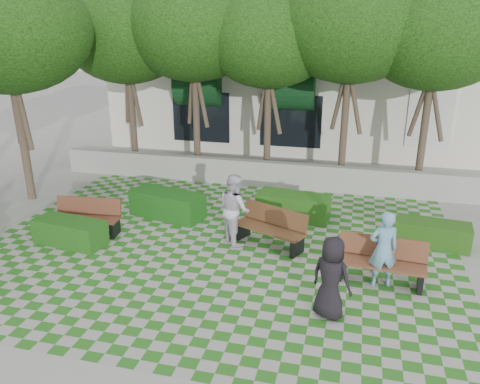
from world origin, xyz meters
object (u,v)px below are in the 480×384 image
(bench_east, at_px, (381,262))
(person_dark, at_px, (331,278))
(hedge_midleft, at_px, (167,204))
(hedge_west, at_px, (70,232))
(bench_mid, at_px, (271,228))
(hedge_midright, at_px, (293,206))
(person_white, at_px, (235,209))
(person_blue, at_px, (383,249))
(bench_west, at_px, (87,217))
(hedge_east, at_px, (432,234))

(bench_east, distance_m, person_dark, 1.93)
(hedge_midleft, bearing_deg, hedge_west, -126.32)
(hedge_west, bearing_deg, person_dark, -13.33)
(bench_mid, xyz_separation_m, hedge_midleft, (-3.35, 1.15, -0.10))
(hedge_midleft, bearing_deg, hedge_midright, 12.75)
(bench_mid, height_order, person_white, person_white)
(hedge_midright, relative_size, person_blue, 1.21)
(bench_east, xyz_separation_m, bench_west, (-7.73, 0.72, -0.02))
(bench_mid, bearing_deg, person_blue, -3.44)
(bench_mid, xyz_separation_m, hedge_west, (-5.09, -1.22, -0.15))
(hedge_midright, bearing_deg, bench_east, -52.93)
(hedge_east, distance_m, person_dark, 4.54)
(bench_east, height_order, hedge_east, bench_east)
(hedge_east, bearing_deg, person_white, -168.13)
(hedge_midright, distance_m, person_white, 2.43)
(bench_mid, xyz_separation_m, person_white, (-0.96, -0.03, 0.45))
(hedge_midleft, relative_size, person_blue, 1.26)
(person_dark, xyz_separation_m, person_white, (-2.66, 2.80, 0.09))
(hedge_midright, bearing_deg, person_blue, -54.23)
(bench_east, distance_m, person_blue, 0.42)
(bench_mid, bearing_deg, bench_west, -150.68)
(bench_east, bearing_deg, hedge_east, 64.11)
(bench_west, height_order, hedge_east, bench_west)
(bench_east, relative_size, person_dark, 1.17)
(bench_west, distance_m, hedge_midleft, 2.35)
(bench_east, height_order, person_dark, person_dark)
(person_white, bearing_deg, hedge_east, -119.04)
(person_white, bearing_deg, bench_mid, -128.92)
(bench_mid, xyz_separation_m, bench_west, (-5.03, -0.50, -0.02))
(hedge_west, relative_size, person_dark, 1.12)
(person_dark, relative_size, person_white, 0.90)
(bench_west, relative_size, hedge_midleft, 0.86)
(bench_west, relative_size, person_dark, 1.13)
(hedge_midright, bearing_deg, hedge_midleft, -167.25)
(hedge_midright, height_order, hedge_west, hedge_midright)
(bench_mid, xyz_separation_m, hedge_east, (4.05, 1.02, -0.16))
(bench_mid, bearing_deg, hedge_west, -142.89)
(hedge_midleft, bearing_deg, person_white, -26.24)
(bench_east, height_order, person_white, person_white)
(bench_east, relative_size, hedge_midright, 0.93)
(bench_east, relative_size, person_white, 1.05)
(person_blue, height_order, person_dark, person_blue)
(bench_east, distance_m, hedge_west, 7.79)
(hedge_west, bearing_deg, bench_east, 0.00)
(bench_mid, height_order, hedge_midright, bench_mid)
(bench_mid, xyz_separation_m, person_blue, (2.71, -1.38, 0.39))
(hedge_east, height_order, hedge_west, hedge_west)
(bench_east, relative_size, bench_mid, 0.98)
(bench_mid, relative_size, hedge_midright, 0.95)
(person_blue, distance_m, person_dark, 1.76)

